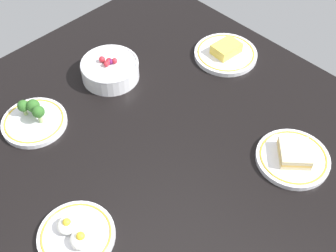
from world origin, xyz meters
TOP-DOWN VIEW (x-y plane):
  - dining_table at (0.00, 0.00)cm, footprint 119.03×104.38cm
  - bowl_berries at (-27.85, 2.85)cm, footprint 17.53×17.53cm
  - plate_broccoli at (-28.02, -24.56)cm, footprint 18.05×18.05cm
  - plate_sandwich at (29.95, 15.98)cm, footprint 19.16×19.16cm
  - plate_cheese at (-9.48, 35.33)cm, footprint 20.10×20.10cm
  - plate_eggs at (8.20, -37.39)cm, footprint 17.77×17.77cm

SIDE VIEW (x-z plane):
  - dining_table at x=0.00cm, z-range 0.00..4.00cm
  - plate_eggs at x=8.20cm, z-range 2.73..7.83cm
  - plate_cheese at x=-9.48cm, z-range 2.94..7.71cm
  - plate_sandwich at x=29.95cm, z-range 3.07..7.72cm
  - plate_broccoli at x=-28.02cm, z-range 2.01..9.29cm
  - bowl_berries at x=-27.85cm, z-range 3.44..10.72cm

